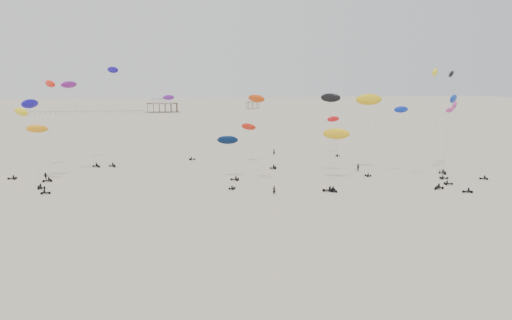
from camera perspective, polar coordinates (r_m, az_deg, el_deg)
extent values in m
plane|color=#C1B599|center=(203.26, -6.65, 2.90)|extent=(900.00, 900.00, 0.00)
cube|color=brown|center=(351.66, -10.68, 6.38)|extent=(21.00, 13.00, 0.30)
cube|color=silver|center=(351.59, -10.69, 6.66)|extent=(14.00, 8.40, 3.20)
cube|color=#B2B2AD|center=(351.53, -10.69, 6.95)|extent=(15.00, 9.00, 0.30)
cube|color=brown|center=(389.68, -0.39, 6.63)|extent=(9.00, 7.00, 0.30)
cube|color=silver|center=(389.63, -0.39, 6.83)|extent=(5.60, 4.20, 2.40)
cube|color=#B2B2AD|center=(389.58, -0.39, 7.03)|extent=(6.00, 4.50, 0.30)
cube|color=black|center=(354.38, -19.12, 5.30)|extent=(80.00, 0.10, 0.10)
cylinder|color=gray|center=(135.53, -19.20, 3.77)|extent=(0.03, 0.03, 22.31)
ellipsoid|color=#7C1888|center=(140.26, -20.61, 8.07)|extent=(4.83, 4.50, 2.30)
cylinder|color=gray|center=(146.58, 9.04, 2.51)|extent=(0.03, 0.03, 10.21)
ellipsoid|color=red|center=(148.30, 8.81, 4.65)|extent=(4.48, 2.68, 2.10)
cylinder|color=gray|center=(107.07, 19.93, 3.22)|extent=(0.03, 0.03, 22.20)
ellipsoid|color=yellow|center=(108.74, 19.77, 9.41)|extent=(3.37, 3.96, 1.90)
cylinder|color=gray|center=(125.74, 20.96, 2.01)|extent=(0.03, 0.03, 14.20)
ellipsoid|color=#C12D8E|center=(127.65, 21.28, 5.33)|extent=(3.36, 2.58, 1.55)
cylinder|color=gray|center=(133.19, -16.03, 4.68)|extent=(0.03, 0.03, 24.02)
ellipsoid|color=#190C9D|center=(136.59, -16.05, 9.87)|extent=(3.92, 3.92, 1.99)
cylinder|color=gray|center=(126.79, 0.57, 1.46)|extent=(0.03, 0.03, 13.64)
ellipsoid|color=red|center=(130.70, -0.86, 3.83)|extent=(4.62, 4.99, 2.34)
cylinder|color=gray|center=(103.39, 9.01, -0.25)|extent=(0.03, 0.03, 13.82)
ellipsoid|color=gold|center=(108.07, 9.16, 2.99)|extent=(6.03, 4.20, 2.79)
cylinder|color=gray|center=(118.53, 21.03, 3.60)|extent=(0.03, 0.03, 22.08)
ellipsoid|color=black|center=(120.22, 21.41, 9.14)|extent=(3.21, 3.96, 1.85)
cylinder|color=gray|center=(113.96, -23.60, 0.23)|extent=(0.03, 0.03, 14.50)
ellipsoid|color=orange|center=(118.73, -23.75, 3.30)|extent=(5.05, 2.88, 2.37)
cylinder|color=gray|center=(126.09, 23.04, 2.38)|extent=(0.03, 0.03, 21.55)
ellipsoid|color=#0C2FA1|center=(131.90, 21.63, 6.52)|extent=(4.72, 4.65, 2.40)
cylinder|color=gray|center=(105.10, 8.42, 2.05)|extent=(0.03, 0.03, 22.38)
ellipsoid|color=black|center=(112.11, 8.52, 7.05)|extent=(4.54, 3.87, 2.18)
cylinder|color=gray|center=(114.21, 18.61, 1.56)|extent=(0.03, 0.03, 18.82)
ellipsoid|color=#0D27B1|center=(117.29, 16.25, 5.57)|extent=(3.55, 1.36, 1.71)
cylinder|color=gray|center=(117.88, -22.58, 2.95)|extent=(0.03, 0.03, 20.31)
ellipsoid|color=red|center=(120.24, -22.47, 8.06)|extent=(3.80, 4.38, 2.06)
cylinder|color=gray|center=(108.92, -2.83, -0.06)|extent=(0.03, 0.03, 7.56)
ellipsoid|color=#041539|center=(109.07, -3.27, 2.31)|extent=(4.90, 2.80, 2.30)
cylinder|color=gray|center=(108.18, -24.13, 0.82)|extent=(0.03, 0.03, 17.64)
ellipsoid|color=yellow|center=(112.74, -25.27, 4.99)|extent=(4.64, 5.00, 2.36)
cylinder|color=gray|center=(117.46, 12.69, 2.40)|extent=(0.03, 0.03, 16.41)
ellipsoid|color=gold|center=(119.41, 12.76, 6.78)|extent=(6.33, 2.96, 2.90)
cylinder|color=gray|center=(99.84, -1.32, 1.79)|extent=(0.03, 0.03, 17.53)
ellipsoid|color=#CD400E|center=(100.43, 0.05, 7.04)|extent=(4.09, 4.66, 2.12)
cylinder|color=gray|center=(127.21, -25.22, 2.04)|extent=(0.03, 0.03, 19.37)
ellipsoid|color=#190DAD|center=(132.63, -24.44, 5.88)|extent=(4.39, 5.27, 2.52)
cylinder|color=gray|center=(110.62, 22.35, 1.43)|extent=(0.03, 0.03, 20.11)
ellipsoid|color=#BA2B8C|center=(116.44, 21.74, 5.83)|extent=(3.18, 3.78, 1.81)
cylinder|color=gray|center=(138.26, -8.65, 3.55)|extent=(0.03, 0.03, 17.11)
ellipsoid|color=#671C9A|center=(139.12, -9.96, 7.06)|extent=(3.45, 1.98, 1.59)
imported|color=black|center=(95.60, 2.08, -3.97)|extent=(0.88, 0.81, 1.99)
imported|color=black|center=(122.63, 11.60, -1.25)|extent=(1.08, 0.73, 2.06)
imported|color=black|center=(117.93, -22.89, -2.19)|extent=(1.30, 0.71, 2.18)
imported|color=black|center=(146.23, 2.07, 0.57)|extent=(0.95, 0.90, 2.15)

